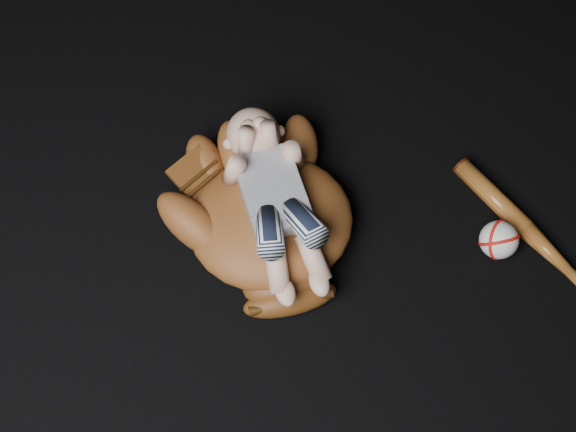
{
  "coord_description": "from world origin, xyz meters",
  "views": [
    {
      "loc": [
        -0.38,
        -0.4,
        1.31
      ],
      "look_at": [
        -0.06,
        0.17,
        0.08
      ],
      "focal_mm": 45.0,
      "sensor_mm": 36.0,
      "label": 1
    }
  ],
  "objects_px": {
    "baseball_glove": "(271,217)",
    "newborn_baby": "(277,203)",
    "baseball": "(499,240)",
    "baseball_bat": "(534,238)"
  },
  "relations": [
    {
      "from": "newborn_baby",
      "to": "baseball",
      "type": "height_order",
      "value": "newborn_baby"
    },
    {
      "from": "baseball_glove",
      "to": "baseball_bat",
      "type": "xyz_separation_m",
      "value": [
        0.45,
        -0.27,
        -0.05
      ]
    },
    {
      "from": "baseball",
      "to": "baseball_glove",
      "type": "bearing_deg",
      "value": 146.65
    },
    {
      "from": "baseball_bat",
      "to": "newborn_baby",
      "type": "bearing_deg",
      "value": 149.17
    },
    {
      "from": "baseball_glove",
      "to": "newborn_baby",
      "type": "height_order",
      "value": "newborn_baby"
    },
    {
      "from": "newborn_baby",
      "to": "baseball",
      "type": "xyz_separation_m",
      "value": [
        0.37,
        -0.24,
        -0.1
      ]
    },
    {
      "from": "baseball_bat",
      "to": "baseball",
      "type": "height_order",
      "value": "baseball"
    },
    {
      "from": "baseball_glove",
      "to": "baseball",
      "type": "distance_m",
      "value": 0.45
    },
    {
      "from": "baseball_glove",
      "to": "newborn_baby",
      "type": "bearing_deg",
      "value": -29.77
    },
    {
      "from": "newborn_baby",
      "to": "baseball",
      "type": "relative_size",
      "value": 5.23
    }
  ]
}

